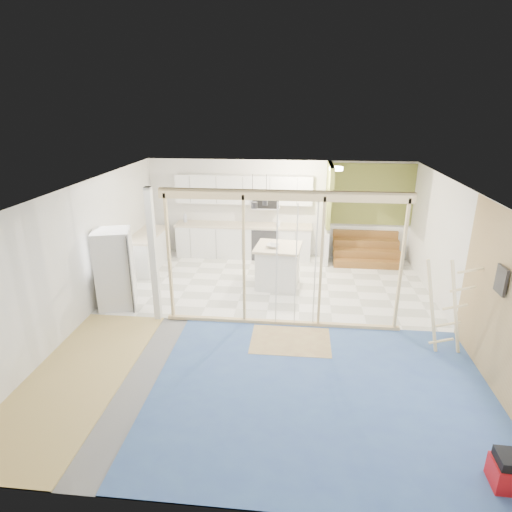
# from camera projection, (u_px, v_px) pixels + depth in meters

# --- Properties ---
(room) EXTENTS (7.01, 8.01, 2.61)m
(room) POSITION_uv_depth(u_px,v_px,m) (266.00, 260.00, 7.75)
(room) COLOR slate
(room) RESTS_ON ground
(floor_overlays) EXTENTS (7.00, 8.00, 0.03)m
(floor_overlays) POSITION_uv_depth(u_px,v_px,m) (269.00, 322.00, 8.24)
(floor_overlays) COLOR white
(floor_overlays) RESTS_ON room
(stud_frame) EXTENTS (4.66, 0.14, 2.60)m
(stud_frame) POSITION_uv_depth(u_px,v_px,m) (251.00, 244.00, 7.68)
(stud_frame) COLOR #D8C084
(stud_frame) RESTS_ON room
(base_cabinets) EXTENTS (4.45, 2.24, 0.93)m
(base_cabinets) POSITION_uv_depth(u_px,v_px,m) (216.00, 244.00, 11.34)
(base_cabinets) COLOR silver
(base_cabinets) RESTS_ON room
(upper_cabinets) EXTENTS (3.60, 0.41, 0.85)m
(upper_cabinets) POSITION_uv_depth(u_px,v_px,m) (246.00, 191.00, 11.23)
(upper_cabinets) COLOR silver
(upper_cabinets) RESTS_ON room
(green_partition) EXTENTS (2.25, 1.51, 2.60)m
(green_partition) POSITION_uv_depth(u_px,v_px,m) (355.00, 227.00, 11.10)
(green_partition) COLOR olive
(green_partition) RESTS_ON room
(pot_rack) EXTENTS (0.52, 0.52, 0.72)m
(pot_rack) POSITION_uv_depth(u_px,v_px,m) (259.00, 200.00, 9.32)
(pot_rack) COLOR black
(pot_rack) RESTS_ON room
(electrical_panel) EXTENTS (0.04, 0.30, 0.40)m
(electrical_panel) POSITION_uv_depth(u_px,v_px,m) (501.00, 280.00, 5.99)
(electrical_panel) COLOR #333438
(electrical_panel) RESTS_ON room
(ceiling_light) EXTENTS (0.32, 0.32, 0.08)m
(ceiling_light) POSITION_uv_depth(u_px,v_px,m) (336.00, 169.00, 10.01)
(ceiling_light) COLOR #FFEABF
(ceiling_light) RESTS_ON room
(fridge) EXTENTS (0.89, 0.86, 1.64)m
(fridge) POSITION_uv_depth(u_px,v_px,m) (115.00, 269.00, 8.63)
(fridge) COLOR silver
(fridge) RESTS_ON room
(island) EXTENTS (1.09, 1.09, 0.98)m
(island) POSITION_uv_depth(u_px,v_px,m) (278.00, 267.00, 9.71)
(island) COLOR silver
(island) RESTS_ON room
(bowl) EXTENTS (0.35, 0.35, 0.07)m
(bowl) POSITION_uv_depth(u_px,v_px,m) (273.00, 246.00, 9.45)
(bowl) COLOR beige
(bowl) RESTS_ON island
(soap_bottle_a) EXTENTS (0.14, 0.14, 0.28)m
(soap_bottle_a) POSITION_uv_depth(u_px,v_px,m) (185.00, 217.00, 11.59)
(soap_bottle_a) COLOR #B1B5C5
(soap_bottle_a) RESTS_ON base_cabinets
(soap_bottle_b) EXTENTS (0.11, 0.11, 0.21)m
(soap_bottle_b) POSITION_uv_depth(u_px,v_px,m) (278.00, 222.00, 11.22)
(soap_bottle_b) COLOR white
(soap_bottle_b) RESTS_ON base_cabinets
(ladder) EXTENTS (0.90, 0.07, 1.67)m
(ladder) POSITION_uv_depth(u_px,v_px,m) (447.00, 307.00, 6.95)
(ladder) COLOR beige
(ladder) RESTS_ON room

